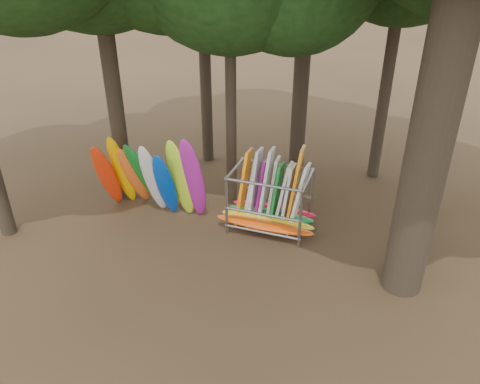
% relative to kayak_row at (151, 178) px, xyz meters
% --- Properties ---
extents(ground, '(120.00, 120.00, 0.00)m').
position_rel_kayak_row_xyz_m(ground, '(3.49, -1.39, -1.43)').
color(ground, '#47331E').
rests_on(ground, ground).
extents(lake, '(160.00, 160.00, 0.00)m').
position_rel_kayak_row_xyz_m(lake, '(3.49, 58.61, -1.43)').
color(lake, gray).
rests_on(lake, ground).
extents(kayak_row, '(3.89, 1.98, 3.29)m').
position_rel_kayak_row_xyz_m(kayak_row, '(0.00, 0.00, 0.00)').
color(kayak_row, red).
rests_on(kayak_row, ground).
extents(storage_rack, '(3.21, 1.61, 2.87)m').
position_rel_kayak_row_xyz_m(storage_rack, '(3.92, 0.55, -0.48)').
color(storage_rack, slate).
rests_on(storage_rack, ground).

